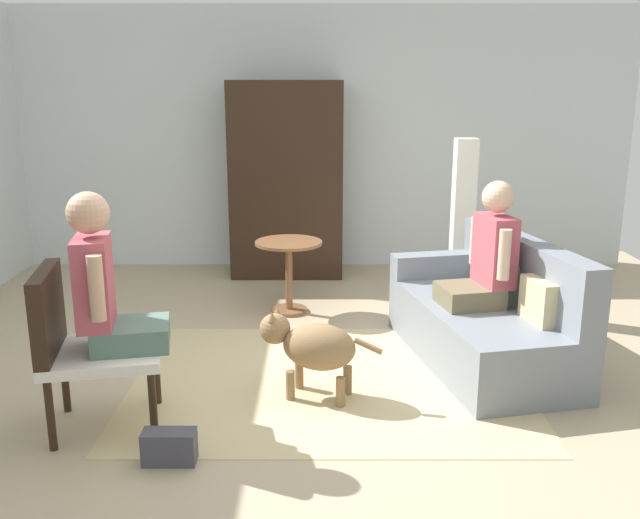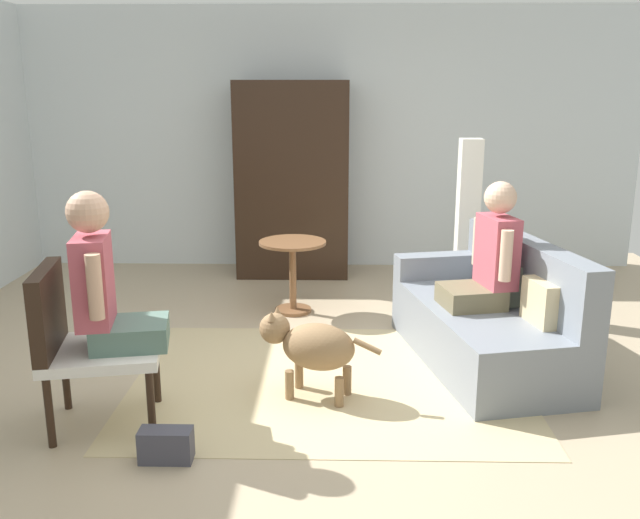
# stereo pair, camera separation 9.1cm
# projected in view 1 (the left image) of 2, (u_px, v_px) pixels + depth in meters

# --- Properties ---
(ground_plane) EXTENTS (7.37, 7.37, 0.00)m
(ground_plane) POSITION_uv_depth(u_px,v_px,m) (307.00, 382.00, 4.48)
(ground_plane) COLOR tan
(back_wall) EXTENTS (6.72, 0.12, 2.71)m
(back_wall) POSITION_uv_depth(u_px,v_px,m) (312.00, 140.00, 7.18)
(back_wall) COLOR silver
(back_wall) RESTS_ON ground
(area_rug) EXTENTS (2.56, 1.98, 0.01)m
(area_rug) POSITION_uv_depth(u_px,v_px,m) (328.00, 380.00, 4.50)
(area_rug) COLOR #C6B284
(area_rug) RESTS_ON ground
(couch) EXTENTS (1.14, 1.80, 0.87)m
(couch) POSITION_uv_depth(u_px,v_px,m) (488.00, 318.00, 4.79)
(couch) COLOR slate
(couch) RESTS_ON ground
(armchair) EXTENTS (0.73, 0.67, 0.94)m
(armchair) POSITION_uv_depth(u_px,v_px,m) (78.00, 337.00, 3.76)
(armchair) COLOR black
(armchair) RESTS_ON ground
(person_on_couch) EXTENTS (0.52, 0.51, 0.86)m
(person_on_couch) POSITION_uv_depth(u_px,v_px,m) (487.00, 256.00, 4.65)
(person_on_couch) COLOR brown
(person_on_armchair) EXTENTS (0.53, 0.50, 0.89)m
(person_on_armchair) POSITION_uv_depth(u_px,v_px,m) (105.00, 286.00, 3.72)
(person_on_armchair) COLOR #516E62
(round_end_table) EXTENTS (0.57, 0.57, 0.63)m
(round_end_table) POSITION_uv_depth(u_px,v_px,m) (289.00, 264.00, 5.78)
(round_end_table) COLOR brown
(round_end_table) RESTS_ON ground
(dog) EXTENTS (0.76, 0.41, 0.55)m
(dog) POSITION_uv_depth(u_px,v_px,m) (312.00, 345.00, 4.20)
(dog) COLOR olive
(dog) RESTS_ON ground
(column_lamp) EXTENTS (0.20, 0.20, 1.48)m
(column_lamp) POSITION_uv_depth(u_px,v_px,m) (462.00, 226.00, 5.82)
(column_lamp) COLOR #4C4742
(column_lamp) RESTS_ON ground
(armoire_cabinet) EXTENTS (1.13, 0.56, 1.96)m
(armoire_cabinet) POSITION_uv_depth(u_px,v_px,m) (287.00, 180.00, 6.88)
(armoire_cabinet) COLOR black
(armoire_cabinet) RESTS_ON ground
(handbag) EXTENTS (0.27, 0.12, 0.18)m
(handbag) POSITION_uv_depth(u_px,v_px,m) (169.00, 447.00, 3.50)
(handbag) COLOR #3F3F4C
(handbag) RESTS_ON ground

